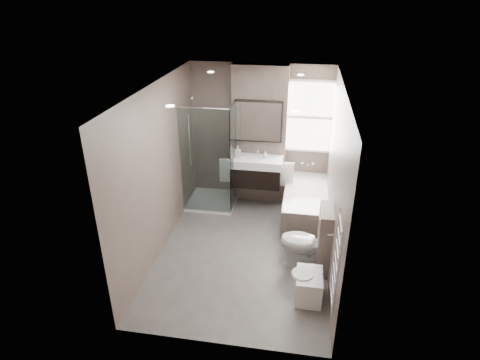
% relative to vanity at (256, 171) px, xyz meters
% --- Properties ---
extents(room, '(2.70, 3.90, 2.70)m').
position_rel_vanity_xyz_m(room, '(0.00, -1.43, 0.56)').
color(room, '#595552').
rests_on(room, ground).
extents(vanity_pier, '(1.00, 0.25, 2.60)m').
position_rel_vanity_xyz_m(vanity_pier, '(0.00, 0.35, 0.56)').
color(vanity_pier, '#63554E').
rests_on(vanity_pier, ground).
extents(vanity, '(0.95, 0.47, 0.66)m').
position_rel_vanity_xyz_m(vanity, '(0.00, 0.00, 0.00)').
color(vanity, black).
rests_on(vanity, vanity_pier).
extents(mirror_cabinet, '(0.86, 0.08, 0.76)m').
position_rel_vanity_xyz_m(mirror_cabinet, '(0.00, 0.19, 0.89)').
color(mirror_cabinet, black).
rests_on(mirror_cabinet, vanity_pier).
extents(towel_left, '(0.24, 0.06, 0.44)m').
position_rel_vanity_xyz_m(towel_left, '(-0.56, -0.02, -0.02)').
color(towel_left, white).
rests_on(towel_left, vanity_pier).
extents(towel_right, '(0.24, 0.06, 0.44)m').
position_rel_vanity_xyz_m(towel_right, '(0.56, -0.02, -0.02)').
color(towel_right, white).
rests_on(towel_right, vanity_pier).
extents(shower_enclosure, '(0.90, 0.90, 2.00)m').
position_rel_vanity_xyz_m(shower_enclosure, '(-0.75, -0.08, -0.25)').
color(shower_enclosure, white).
rests_on(shower_enclosure, ground).
extents(bathtub, '(0.75, 1.60, 0.57)m').
position_rel_vanity_xyz_m(bathtub, '(0.92, -0.33, -0.43)').
color(bathtub, '#63554E').
rests_on(bathtub, ground).
extents(window, '(0.98, 0.06, 1.33)m').
position_rel_vanity_xyz_m(window, '(0.90, 0.45, 0.93)').
color(window, white).
rests_on(window, room).
extents(toilet, '(0.85, 0.56, 0.81)m').
position_rel_vanity_xyz_m(toilet, '(0.97, -1.68, -0.34)').
color(toilet, white).
rests_on(toilet, ground).
extents(cistern_box, '(0.19, 0.55, 1.00)m').
position_rel_vanity_xyz_m(cistern_box, '(1.21, -1.68, -0.24)').
color(cistern_box, '#63554E').
rests_on(cistern_box, ground).
extents(bidet, '(0.41, 0.48, 0.50)m').
position_rel_vanity_xyz_m(bidet, '(1.01, -2.37, -0.54)').
color(bidet, white).
rests_on(bidet, ground).
extents(towel_radiator, '(0.03, 0.49, 1.10)m').
position_rel_vanity_xyz_m(towel_radiator, '(1.25, -3.03, 0.38)').
color(towel_radiator, silver).
rests_on(towel_radiator, room).
extents(soap_bottle_a, '(0.09, 0.10, 0.21)m').
position_rel_vanity_xyz_m(soap_bottle_a, '(-0.34, -0.00, 0.36)').
color(soap_bottle_a, white).
rests_on(soap_bottle_a, vanity).
extents(soap_bottle_b, '(0.09, 0.09, 0.12)m').
position_rel_vanity_xyz_m(soap_bottle_b, '(0.15, 0.04, 0.32)').
color(soap_bottle_b, white).
rests_on(soap_bottle_b, vanity).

